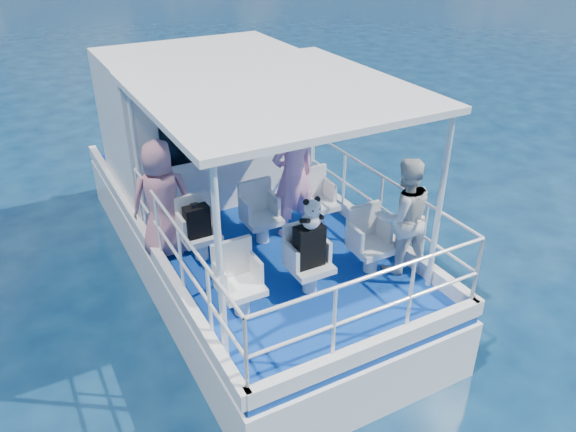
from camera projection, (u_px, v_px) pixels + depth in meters
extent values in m
plane|color=#08213F|center=(270.00, 300.00, 8.13)|extent=(2000.00, 2000.00, 0.00)
cube|color=white|center=(242.00, 266.00, 8.90)|extent=(3.00, 7.00, 1.60)
cube|color=#0B379F|center=(239.00, 219.00, 8.49)|extent=(2.90, 6.90, 0.10)
cube|color=white|center=(203.00, 121.00, 8.93)|extent=(2.85, 2.00, 2.20)
cube|color=white|center=(274.00, 91.00, 6.45)|extent=(3.00, 3.20, 0.08)
cylinder|color=white|center=(220.00, 270.00, 5.29)|extent=(0.07, 0.07, 2.20)
cylinder|color=white|center=(439.00, 206.00, 6.41)|extent=(0.07, 0.07, 2.20)
cylinder|color=white|center=(138.00, 162.00, 7.52)|extent=(0.07, 0.07, 2.20)
cylinder|color=white|center=(311.00, 128.00, 8.64)|extent=(0.07, 0.07, 2.20)
cube|color=white|center=(201.00, 245.00, 7.38)|extent=(0.48, 0.46, 0.38)
cube|color=white|center=(262.00, 229.00, 7.75)|extent=(0.48, 0.46, 0.38)
cube|color=white|center=(318.00, 214.00, 8.13)|extent=(0.48, 0.46, 0.38)
cube|color=white|center=(241.00, 299.00, 6.38)|extent=(0.48, 0.46, 0.38)
cube|color=white|center=(310.00, 277.00, 6.75)|extent=(0.48, 0.46, 0.38)
cube|color=white|center=(371.00, 258.00, 7.13)|extent=(0.48, 0.46, 0.38)
imported|color=#BF7C8D|center=(162.00, 199.00, 7.21)|extent=(0.69, 0.58, 1.59)
imported|color=#F19CC7|center=(293.00, 175.00, 7.60)|extent=(0.69, 0.48, 1.81)
imported|color=white|center=(403.00, 216.00, 6.90)|extent=(0.85, 0.73, 1.53)
cube|color=black|center=(197.00, 221.00, 7.13)|extent=(0.32, 0.18, 0.42)
cube|color=black|center=(309.00, 246.00, 6.52)|extent=(0.35, 0.19, 0.52)
cube|color=black|center=(194.00, 206.00, 7.01)|extent=(0.09, 0.06, 0.06)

